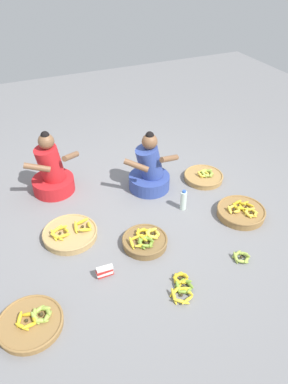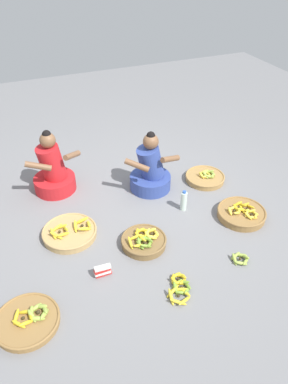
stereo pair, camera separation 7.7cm
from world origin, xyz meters
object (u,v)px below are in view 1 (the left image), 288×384
(vendor_woman_front, at_px, (149,171))
(banana_basket_back_center, at_px, (241,212))
(banana_basket_front_center, at_px, (31,323))
(packet_carton_stack, at_px, (105,272))
(banana_basket_near_vendor, at_px, (70,233))
(water_bottle, at_px, (183,200))
(banana_basket_mid_left, at_px, (204,177))
(loose_bananas_mid_right, at_px, (182,286))
(banana_basket_front_left, at_px, (145,241))
(vendor_woman_behind, at_px, (52,173))
(loose_bananas_back_right, at_px, (241,257))

(vendor_woman_front, xyz_separation_m, banana_basket_back_center, (0.74, -0.94, -0.20))
(banana_basket_front_center, xyz_separation_m, packet_carton_stack, (0.75, 0.27, 0.02))
(vendor_woman_front, xyz_separation_m, packet_carton_stack, (-1.00, -1.16, -0.20))
(banana_basket_near_vendor, xyz_separation_m, water_bottle, (1.36, -0.06, 0.08))
(banana_basket_mid_left, bearing_deg, loose_bananas_mid_right, -127.36)
(banana_basket_front_left, xyz_separation_m, banana_basket_near_vendor, (-0.69, 0.44, -0.01))
(banana_basket_back_center, height_order, banana_basket_near_vendor, banana_basket_near_vendor)
(vendor_woman_front, distance_m, banana_basket_near_vendor, 1.28)
(vendor_woman_behind, xyz_separation_m, banana_basket_mid_left, (1.87, -0.55, -0.22))
(banana_basket_back_center, distance_m, loose_bananas_back_right, 0.70)
(banana_basket_front_left, relative_size, loose_bananas_back_right, 2.39)
(vendor_woman_behind, bearing_deg, banana_basket_front_left, -64.29)
(banana_basket_near_vendor, xyz_separation_m, packet_carton_stack, (0.17, -0.67, 0.01))
(banana_basket_near_vendor, relative_size, loose_bananas_mid_right, 1.56)
(banana_basket_back_center, distance_m, banana_basket_near_vendor, 1.96)
(vendor_woman_behind, bearing_deg, packet_carton_stack, -85.27)
(banana_basket_back_center, relative_size, loose_bananas_mid_right, 1.47)
(banana_basket_mid_left, xyz_separation_m, loose_bananas_back_right, (-0.39, -1.39, -0.02))
(packet_carton_stack, bearing_deg, banana_basket_front_center, -160.33)
(banana_basket_front_left, relative_size, banana_basket_near_vendor, 0.81)
(loose_bananas_mid_right, bearing_deg, banana_basket_near_vendor, 125.21)
(vendor_woman_front, relative_size, banana_basket_back_center, 1.43)
(banana_basket_back_center, height_order, banana_basket_front_center, banana_basket_back_center)
(vendor_woman_behind, height_order, water_bottle, vendor_woman_behind)
(banana_basket_near_vendor, distance_m, water_bottle, 1.36)
(banana_basket_front_center, bearing_deg, packet_carton_stack, 19.67)
(vendor_woman_behind, height_order, banana_basket_back_center, vendor_woman_behind)
(banana_basket_front_left, relative_size, banana_basket_front_center, 0.86)
(vendor_woman_front, height_order, banana_basket_front_left, vendor_woman_front)
(banana_basket_front_left, height_order, banana_basket_near_vendor, banana_basket_near_vendor)
(banana_basket_front_left, distance_m, loose_bananas_mid_right, 0.67)
(packet_carton_stack, bearing_deg, banana_basket_near_vendor, 104.00)
(loose_bananas_back_right, bearing_deg, vendor_woman_behind, 127.20)
(banana_basket_back_center, height_order, water_bottle, water_bottle)
(vendor_woman_front, distance_m, banana_basket_back_center, 1.22)
(banana_basket_near_vendor, relative_size, banana_basket_front_center, 1.06)
(banana_basket_front_center, xyz_separation_m, loose_bananas_mid_right, (1.36, -0.16, -0.01))
(vendor_woman_behind, distance_m, packet_carton_stack, 1.62)
(vendor_woman_front, bearing_deg, packet_carton_stack, -130.64)
(banana_basket_front_left, height_order, water_bottle, water_bottle)
(banana_basket_front_center, xyz_separation_m, water_bottle, (1.94, 0.88, 0.08))
(banana_basket_back_center, relative_size, banana_basket_front_center, 1.00)
(loose_bananas_back_right, relative_size, loose_bananas_mid_right, 0.53)
(banana_basket_front_center, distance_m, loose_bananas_back_right, 2.09)
(loose_bananas_back_right, height_order, loose_bananas_mid_right, loose_bananas_mid_right)
(banana_basket_front_left, relative_size, packet_carton_stack, 2.84)
(banana_basket_front_left, relative_size, banana_basket_mid_left, 0.93)
(banana_basket_back_center, bearing_deg, water_bottle, 145.35)
(banana_basket_mid_left, distance_m, loose_bananas_mid_right, 1.85)
(banana_basket_mid_left, bearing_deg, banana_basket_front_center, -152.20)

